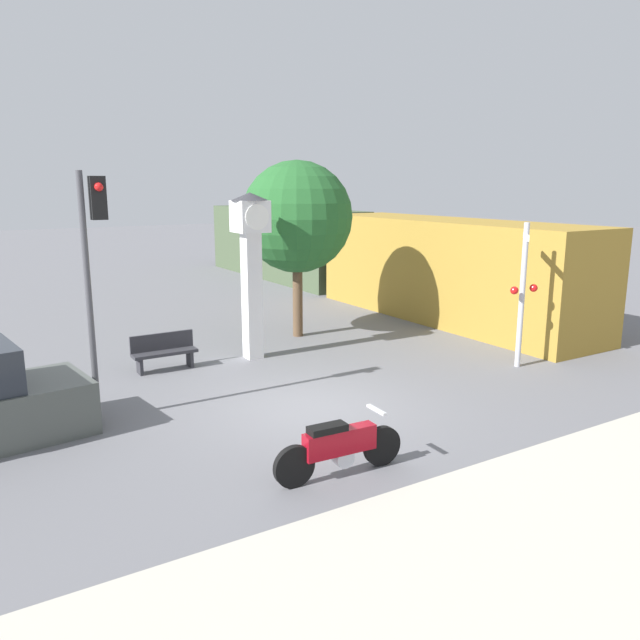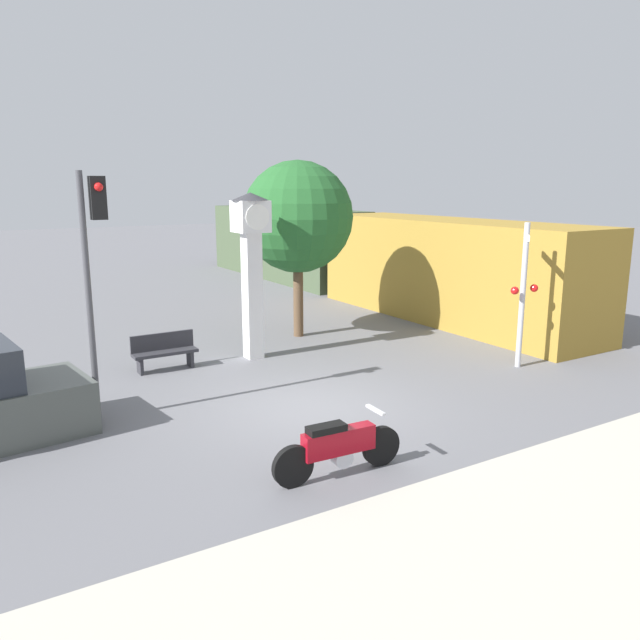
# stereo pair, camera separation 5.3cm
# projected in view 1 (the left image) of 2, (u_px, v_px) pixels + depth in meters

# --- Properties ---
(ground_plane) EXTENTS (120.00, 120.00, 0.00)m
(ground_plane) POSITION_uv_depth(u_px,v_px,m) (312.00, 408.00, 13.00)
(ground_plane) COLOR slate
(sidewalk_strip) EXTENTS (36.00, 6.00, 0.10)m
(sidewalk_strip) POSITION_uv_depth(u_px,v_px,m) (615.00, 580.00, 7.26)
(sidewalk_strip) COLOR #BCB7A8
(sidewalk_strip) RESTS_ON ground_plane
(motorcycle) EXTENTS (2.29, 0.50, 1.01)m
(motorcycle) POSITION_uv_depth(u_px,v_px,m) (339.00, 447.00, 9.87)
(motorcycle) COLOR black
(motorcycle) RESTS_ON ground_plane
(clock_tower) EXTENTS (0.97, 0.97, 4.36)m
(clock_tower) POSITION_uv_depth(u_px,v_px,m) (251.00, 251.00, 16.15)
(clock_tower) COLOR white
(clock_tower) RESTS_ON ground_plane
(freight_train) EXTENTS (2.80, 23.07, 3.40)m
(freight_train) POSITION_uv_depth(u_px,v_px,m) (351.00, 254.00, 26.20)
(freight_train) COLOR olive
(freight_train) RESTS_ON ground_plane
(traffic_light) EXTENTS (0.50, 0.35, 4.81)m
(traffic_light) POSITION_uv_depth(u_px,v_px,m) (93.00, 254.00, 11.69)
(traffic_light) COLOR #47474C
(traffic_light) RESTS_ON ground_plane
(railroad_crossing_signal) EXTENTS (0.90, 0.82, 3.65)m
(railroad_crossing_signal) POSITION_uv_depth(u_px,v_px,m) (523.00, 289.00, 15.52)
(railroad_crossing_signal) COLOR #B7B7BC
(railroad_crossing_signal) RESTS_ON ground_plane
(street_tree) EXTENTS (3.29, 3.29, 5.26)m
(street_tree) POSITION_uv_depth(u_px,v_px,m) (297.00, 217.00, 18.40)
(street_tree) COLOR brown
(street_tree) RESTS_ON ground_plane
(bench) EXTENTS (1.60, 0.44, 0.92)m
(bench) POSITION_uv_depth(u_px,v_px,m) (164.00, 351.00, 15.57)
(bench) COLOR #2D2D33
(bench) RESTS_ON ground_plane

